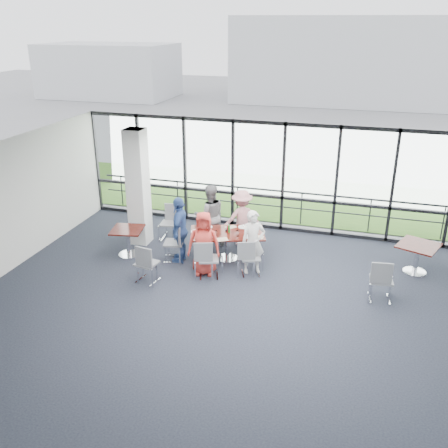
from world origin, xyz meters
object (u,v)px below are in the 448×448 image
(chair_main_nl, at_px, (209,259))
(chair_main_end, at_px, (174,243))
(diner_far_right, at_px, (242,218))
(diner_end, at_px, (180,230))
(chair_main_fl, at_px, (209,229))
(chair_spare_r, at_px, (381,280))
(main_table, at_px, (227,237))
(diner_near_left, at_px, (204,243))
(side_table_left, at_px, (128,233))
(diner_far_left, at_px, (210,216))
(chair_spare_la, at_px, (147,263))
(structural_column, at_px, (138,188))
(side_table_right, at_px, (418,249))
(chair_main_fr, at_px, (245,228))
(chair_main_nr, at_px, (251,258))
(diner_near_right, at_px, (253,242))
(chair_spare_lb, at_px, (169,223))

(chair_main_nl, bearing_deg, chair_main_end, 134.11)
(diner_far_right, xyz_separation_m, diner_end, (-1.26, -1.38, 0.07))
(diner_end, xyz_separation_m, chair_main_fl, (0.36, 1.23, -0.45))
(chair_main_end, relative_size, chair_spare_r, 1.00)
(main_table, bearing_deg, diner_near_left, -127.60)
(main_table, relative_size, side_table_left, 2.29)
(diner_far_left, height_order, chair_spare_la, diner_far_left)
(chair_main_fl, bearing_deg, structural_column, -18.20)
(structural_column, relative_size, chair_main_end, 3.26)
(side_table_right, xyz_separation_m, diner_far_left, (-5.37, 0.10, 0.23))
(chair_main_fr, bearing_deg, chair_main_nr, 87.84)
(chair_main_nl, bearing_deg, chair_spare_r, -16.84)
(diner_far_right, xyz_separation_m, chair_main_nr, (0.65, -1.61, -0.34))
(diner_near_right, height_order, chair_spare_lb, diner_near_right)
(diner_near_left, distance_m, chair_main_end, 1.12)
(diner_near_left, bearing_deg, side_table_left, 157.96)
(chair_spare_lb, bearing_deg, diner_near_right, 148.47)
(diner_near_left, distance_m, chair_spare_r, 4.17)
(side_table_left, distance_m, chair_spare_lb, 1.42)
(side_table_left, relative_size, diner_far_right, 0.58)
(chair_main_fr, relative_size, chair_spare_r, 0.87)
(main_table, xyz_separation_m, chair_spare_r, (3.83, -1.00, -0.13))
(chair_main_nr, bearing_deg, diner_far_left, 116.95)
(chair_main_nl, distance_m, chair_main_nr, 1.03)
(diner_end, xyz_separation_m, chair_spare_la, (-0.36, -1.27, -0.39))
(chair_main_fl, bearing_deg, diner_near_left, 72.53)
(diner_near_right, bearing_deg, chair_spare_r, -35.30)
(diner_far_left, bearing_deg, chair_spare_la, 44.14)
(structural_column, relative_size, chair_main_fl, 3.80)
(chair_main_end, height_order, chair_spare_lb, chair_main_end)
(side_table_right, height_order, diner_end, diner_end)
(main_table, xyz_separation_m, diner_near_right, (0.80, -0.53, 0.18))
(side_table_left, relative_size, chair_main_nl, 0.96)
(structural_column, height_order, main_table, structural_column)
(chair_main_fl, relative_size, chair_spare_r, 0.86)
(structural_column, distance_m, chair_spare_lb, 1.37)
(diner_far_left, relative_size, chair_main_fr, 2.05)
(chair_main_nl, bearing_deg, chair_main_nr, 5.65)
(chair_main_fr, bearing_deg, chair_main_end, 26.10)
(chair_main_nr, bearing_deg, diner_near_left, 172.51)
(chair_main_fl, bearing_deg, chair_main_end, 35.15)
(chair_main_fl, xyz_separation_m, chair_spare_r, (4.60, -1.79, 0.07))
(chair_main_end, distance_m, chair_spare_r, 5.16)
(chair_main_end, bearing_deg, diner_near_right, 77.44)
(chair_main_nl, bearing_deg, diner_far_left, 89.16)
(main_table, bearing_deg, chair_main_end, -178.45)
(diner_end, xyz_separation_m, chair_main_nl, (0.97, -0.63, -0.39))
(diner_far_left, height_order, diner_far_right, diner_far_left)
(diner_far_right, xyz_separation_m, chair_main_nl, (-0.29, -2.02, -0.32))
(diner_far_left, distance_m, chair_main_nl, 1.89)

